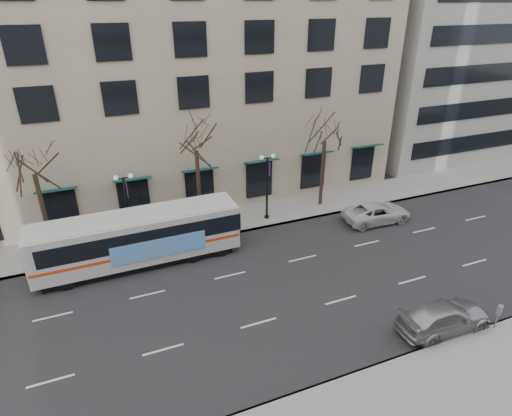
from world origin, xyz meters
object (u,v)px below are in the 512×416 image
lamp_post_right (267,184)px  silver_car (444,317)px  white_pickup (377,213)px  lamp_post_left (128,207)px  pay_station (499,312)px  tree_far_mid (195,137)px  city_bus (139,237)px  tree_far_left (31,159)px  tree_far_right (325,129)px

lamp_post_right → silver_car: bearing=-76.1°
white_pickup → lamp_post_right: bearing=69.0°
lamp_post_left → pay_station: lamp_post_left is taller
pay_station → tree_far_mid: bearing=103.5°
city_bus → silver_car: size_ratio=2.50×
tree_far_mid → lamp_post_left: size_ratio=1.64×
tree_far_left → tree_far_mid: 10.00m
white_pickup → tree_far_left: bearing=83.1°
tree_far_left → white_pickup: bearing=-10.0°
city_bus → silver_car: city_bus is taller
lamp_post_left → tree_far_right: bearing=2.3°
lamp_post_left → white_pickup: bearing=-10.9°
lamp_post_right → silver_car: 15.00m
lamp_post_left → city_bus: bearing=-83.6°
city_bus → silver_car: (13.30, -12.00, -1.14)m
tree_far_left → pay_station: 27.00m
silver_car → city_bus: bearing=49.6°
lamp_post_right → silver_car: size_ratio=1.03×
silver_car → white_pickup: size_ratio=0.98×
tree_far_right → pay_station: (0.95, -16.10, -5.26)m
lamp_post_left → white_pickup: size_ratio=1.00×
tree_far_right → pay_station: size_ratio=5.77×
tree_far_mid → pay_station: 20.30m
tree_far_mid → city_bus: bearing=-147.5°
tree_far_left → tree_far_mid: (10.00, 0.00, 0.21)m
tree_far_left → tree_far_right: 20.00m
tree_far_left → white_pickup: tree_far_left is taller
lamp_post_right → tree_far_mid: bearing=173.2°
city_bus → pay_station: (15.67, -13.10, -0.71)m
lamp_post_right → pay_station: 16.70m
tree_far_right → lamp_post_left: size_ratio=1.55×
silver_car → white_pickup: 11.72m
lamp_post_left → lamp_post_right: size_ratio=1.00×
pay_station → lamp_post_right: bearing=90.2°
tree_far_left → lamp_post_right: bearing=-2.3°
city_bus → tree_far_left: bearing=149.9°
tree_far_right → silver_car: (-1.42, -15.00, -5.69)m
pay_station → tree_far_right: bearing=72.6°
lamp_post_right → white_pickup: lamp_post_right is taller
tree_far_left → pay_station: size_ratio=5.97×
lamp_post_right → white_pickup: (7.56, -3.38, -2.22)m
lamp_post_left → city_bus: 2.65m
tree_far_left → tree_far_right: bearing=0.0°
white_pickup → pay_station: size_ratio=3.71×
tree_far_left → city_bus: (5.28, -3.00, -4.83)m
tree_far_mid → silver_car: tree_far_mid is taller
lamp_post_right → pay_station: size_ratio=3.73×
lamp_post_right → lamp_post_left: bearing=180.0°
tree_far_right → city_bus: (-14.72, -3.00, -4.55)m
white_pickup → tree_far_mid: bearing=75.5°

